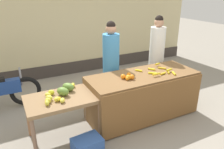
{
  "coord_description": "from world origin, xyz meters",
  "views": [
    {
      "loc": [
        -1.98,
        -3.16,
        2.41
      ],
      "look_at": [
        -0.29,
        0.15,
        0.93
      ],
      "focal_mm": 35.26,
      "sensor_mm": 36.0,
      "label": 1
    }
  ],
  "objects_px": {
    "parked_motorcycle": "(1,92)",
    "produce_crate": "(87,146)",
    "produce_sack": "(91,93)",
    "vendor_woman_white_shirt": "(156,56)",
    "vendor_woman_blue_shirt": "(111,65)"
  },
  "relations": [
    {
      "from": "produce_crate",
      "to": "produce_sack",
      "type": "xyz_separation_m",
      "value": [
        0.62,
        1.38,
        0.16
      ]
    },
    {
      "from": "parked_motorcycle",
      "to": "produce_crate",
      "type": "relative_size",
      "value": 3.64
    },
    {
      "from": "parked_motorcycle",
      "to": "vendor_woman_white_shirt",
      "type": "bearing_deg",
      "value": -13.52
    },
    {
      "from": "vendor_woman_white_shirt",
      "to": "produce_sack",
      "type": "height_order",
      "value": "vendor_woman_white_shirt"
    },
    {
      "from": "vendor_woman_white_shirt",
      "to": "parked_motorcycle",
      "type": "relative_size",
      "value": 1.16
    },
    {
      "from": "vendor_woman_blue_shirt",
      "to": "produce_crate",
      "type": "relative_size",
      "value": 4.11
    },
    {
      "from": "vendor_woman_white_shirt",
      "to": "parked_motorcycle",
      "type": "bearing_deg",
      "value": 166.48
    },
    {
      "from": "vendor_woman_blue_shirt",
      "to": "produce_sack",
      "type": "relative_size",
      "value": 3.13
    },
    {
      "from": "vendor_woman_blue_shirt",
      "to": "produce_crate",
      "type": "height_order",
      "value": "vendor_woman_blue_shirt"
    },
    {
      "from": "vendor_woman_white_shirt",
      "to": "produce_crate",
      "type": "height_order",
      "value": "vendor_woman_white_shirt"
    },
    {
      "from": "parked_motorcycle",
      "to": "produce_crate",
      "type": "bearing_deg",
      "value": -61.48
    },
    {
      "from": "vendor_woman_white_shirt",
      "to": "produce_crate",
      "type": "xyz_separation_m",
      "value": [
        -2.21,
        -1.24,
        -0.81
      ]
    },
    {
      "from": "parked_motorcycle",
      "to": "produce_sack",
      "type": "xyz_separation_m",
      "value": [
        1.72,
        -0.65,
        -0.11
      ]
    },
    {
      "from": "vendor_woman_white_shirt",
      "to": "produce_sack",
      "type": "distance_m",
      "value": 1.72
    },
    {
      "from": "vendor_woman_blue_shirt",
      "to": "produce_crate",
      "type": "bearing_deg",
      "value": -130.21
    }
  ]
}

